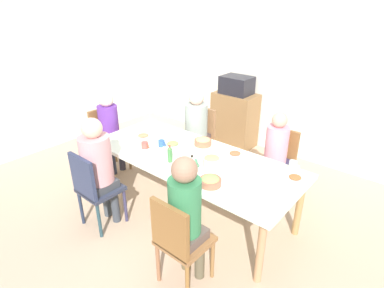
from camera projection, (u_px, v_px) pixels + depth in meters
The scene contains 30 objects.
ground_plane at pixel (192, 210), 3.75m from camera, with size 7.06×7.06×0.00m, color tan.
wall_back at pixel (285, 71), 4.69m from camera, with size 6.13×0.12×2.60m, color silver.
wall_left at pixel (48, 67), 4.95m from camera, with size 0.12×4.46×2.60m, color silver.
dining_table at pixel (192, 161), 3.47m from camera, with size 2.43×1.01×0.72m.
chair_0 at pixel (277, 161), 3.79m from camera, with size 0.40×0.40×0.90m.
person_0 at pixel (275, 152), 3.65m from camera, with size 0.30×0.30×1.15m.
chair_1 at pixel (179, 239), 2.56m from camera, with size 0.40×0.40×0.90m.
person_1 at pixel (186, 212), 2.53m from camera, with size 0.30×0.30×1.24m.
chair_2 at pixel (93, 187), 3.27m from camera, with size 0.40×0.40×0.90m.
person_2 at pixel (98, 163), 3.23m from camera, with size 0.32×0.32×1.25m.
chair_3 at pixel (107, 136), 4.46m from camera, with size 0.40×0.40×0.90m.
person_3 at pixel (110, 126), 4.33m from camera, with size 0.30×0.30×1.17m.
chair_4 at pixel (200, 135), 4.50m from camera, with size 0.40×0.40×0.90m.
person_4 at pixel (196, 123), 4.34m from camera, with size 0.32×0.32×1.19m.
plate_0 at pixel (173, 144), 3.68m from camera, with size 0.25×0.25×0.04m.
plate_1 at pixel (143, 136), 3.90m from camera, with size 0.24×0.24×0.04m.
plate_2 at pixel (235, 154), 3.46m from camera, with size 0.22×0.22×0.04m.
plate_3 at pixel (181, 168), 3.19m from camera, with size 0.23×0.23×0.04m.
plate_4 at pixel (295, 178), 3.00m from camera, with size 0.21×0.21×0.04m.
bowl_0 at pixel (212, 162), 3.20m from camera, with size 0.19×0.19×0.12m.
bowl_1 at pixel (210, 181), 2.90m from camera, with size 0.21×0.21×0.08m.
bowl_2 at pixel (203, 142), 3.69m from camera, with size 0.21×0.21×0.09m.
cup_0 at pixel (145, 145), 3.61m from camera, with size 0.12×0.08×0.07m.
cup_1 at pixel (162, 143), 3.65m from camera, with size 0.11×0.08×0.08m.
cup_2 at pixel (293, 165), 3.15m from camera, with size 0.11×0.07×0.10m.
cup_3 at pixel (194, 164), 3.22m from camera, with size 0.12×0.08×0.07m.
bottle_0 at pixel (192, 165), 3.08m from camera, with size 0.05×0.05×0.19m.
bottle_1 at pixel (170, 154), 3.29m from camera, with size 0.05×0.05×0.19m.
side_cabinet at pixel (234, 120), 5.23m from camera, with size 0.70×0.44×0.90m, color olive.
microwave at pixel (237, 85), 4.98m from camera, with size 0.48×0.36×0.28m, color black.
Camera 1 is at (1.97, -2.33, 2.31)m, focal length 29.22 mm.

